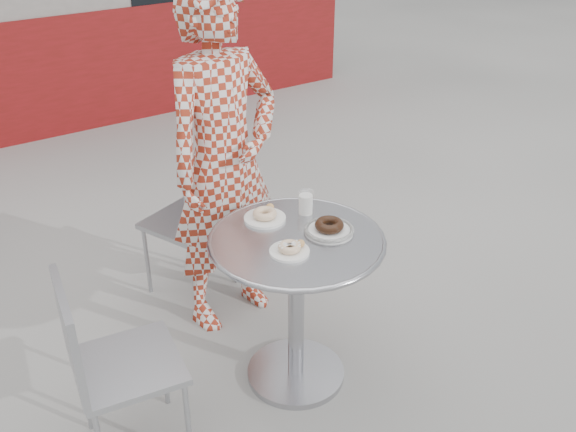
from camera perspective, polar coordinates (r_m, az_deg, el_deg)
ground at (r=3.08m, az=0.59°, el=-13.88°), size 60.00×60.00×0.00m
bistro_table at (r=2.73m, az=0.76°, el=-5.25°), size 0.74×0.74×0.75m
chair_far at (r=3.52m, az=-8.48°, el=-2.91°), size 0.51×0.51×0.83m
chair_left at (r=2.69m, az=-13.85°, el=-15.44°), size 0.45×0.44×0.82m
seated_person at (r=3.04m, az=-5.73°, el=4.77°), size 0.68×0.51×1.71m
plate_far at (r=2.76m, az=-2.05°, el=0.05°), size 0.18×0.18×0.05m
plate_near at (r=2.53m, az=0.19°, el=-2.93°), size 0.16×0.16×0.04m
plate_checker at (r=2.67m, az=3.68°, el=-1.11°), size 0.21×0.21×0.05m
milk_cup at (r=2.79m, az=1.59°, el=1.15°), size 0.07×0.07×0.11m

